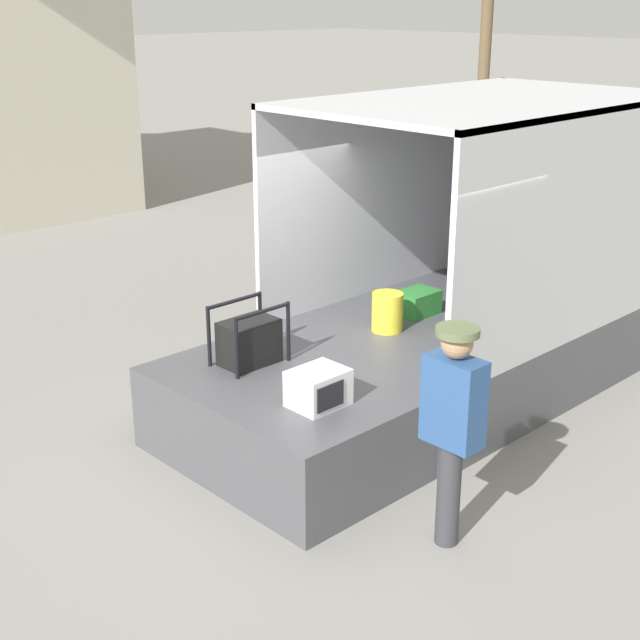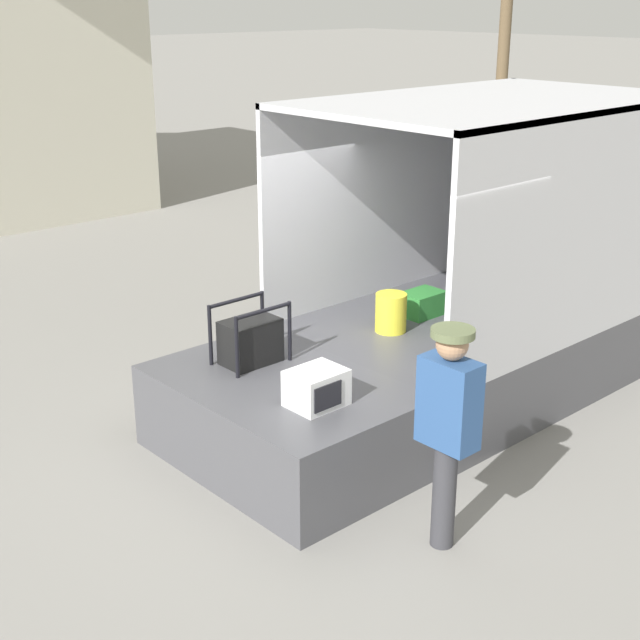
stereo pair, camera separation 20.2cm
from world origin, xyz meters
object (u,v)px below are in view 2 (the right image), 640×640
at_px(portable_generator, 252,340).
at_px(worker_person, 448,416).
at_px(box_truck, 569,268).
at_px(microwave, 317,388).

distance_m(portable_generator, worker_person, 2.32).
xyz_separation_m(portable_generator, worker_person, (-0.01, -2.32, 0.09)).
bearing_deg(portable_generator, box_truck, -6.64).
xyz_separation_m(microwave, portable_generator, (0.18, 1.08, 0.06)).
relative_size(box_truck, worker_person, 3.55).
relative_size(microwave, worker_person, 0.26).
xyz_separation_m(box_truck, portable_generator, (-4.34, 0.50, 0.08)).
height_order(box_truck, worker_person, box_truck).
height_order(microwave, worker_person, worker_person).
bearing_deg(portable_generator, worker_person, -90.26).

